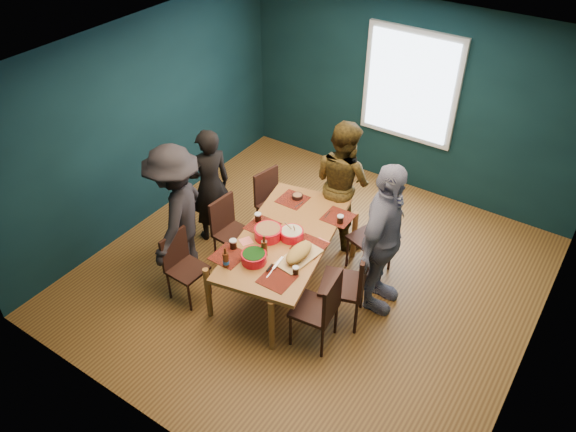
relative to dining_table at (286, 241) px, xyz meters
name	(u,v)px	position (x,y,z in m)	size (l,w,h in m)	color
room	(326,171)	(0.18, 0.55, 0.71)	(5.01, 5.01, 2.71)	olive
dining_table	(286,241)	(0.00, 0.00, 0.00)	(1.34, 2.09, 0.73)	#AB6433
chair_left_far	(271,198)	(-0.74, 0.76, -0.15)	(0.48, 0.48, 0.89)	black
chair_left_mid	(228,226)	(-0.84, 0.00, -0.15)	(0.43, 0.43, 0.88)	black
chair_left_near	(181,261)	(-0.89, -0.78, -0.17)	(0.40, 0.40, 0.84)	black
chair_right_far	(377,237)	(0.77, 0.77, -0.11)	(0.54, 0.54, 0.95)	black
chair_right_mid	(352,279)	(0.90, -0.07, -0.07)	(0.58, 0.58, 1.02)	black
chair_right_near	(322,306)	(0.81, -0.53, -0.12)	(0.47, 0.47, 0.94)	black
person_far_left	(210,186)	(-1.31, 0.25, 0.12)	(0.57, 0.37, 1.56)	black
person_back	(342,182)	(0.06, 1.17, 0.17)	(0.81, 0.63, 1.67)	black
person_right	(383,240)	(1.02, 0.33, 0.26)	(1.08, 0.45, 1.84)	silver
person_near_left	(177,214)	(-1.17, -0.49, 0.20)	(1.12, 0.64, 1.73)	black
bowl_salad	(268,232)	(-0.15, -0.13, 0.14)	(0.31, 0.31, 0.13)	red
bowl_dumpling	(292,234)	(0.08, 0.01, 0.13)	(0.26, 0.26, 0.24)	red
bowl_herbs	(254,257)	(-0.04, -0.54, 0.13)	(0.27, 0.27, 0.12)	red
cutting_board	(299,254)	(0.33, -0.24, 0.14)	(0.34, 0.67, 0.14)	#D5B973
small_bowl	(297,196)	(-0.29, 0.68, 0.10)	(0.13, 0.13, 0.05)	black
beer_bottle_a	(226,260)	(-0.24, -0.76, 0.16)	(0.07, 0.07, 0.25)	#451E0C
beer_bottle_b	(264,248)	(-0.01, -0.40, 0.17)	(0.07, 0.07, 0.26)	#451E0C
cola_glass_a	(233,244)	(-0.35, -0.49, 0.13)	(0.08, 0.08, 0.11)	black
cola_glass_b	(296,270)	(0.43, -0.46, 0.12)	(0.07, 0.07, 0.09)	black
cola_glass_c	(340,219)	(0.39, 0.54, 0.13)	(0.08, 0.08, 0.11)	black
cola_glass_d	(258,217)	(-0.42, 0.05, 0.13)	(0.08, 0.08, 0.11)	black
napkin_a	(321,243)	(0.40, 0.11, 0.07)	(0.15, 0.15, 0.00)	#FD7A6A
napkin_b	(246,241)	(-0.31, -0.32, 0.07)	(0.13, 0.13, 0.00)	#FD7A6A
napkin_c	(273,283)	(0.31, -0.70, 0.07)	(0.12, 0.12, 0.00)	#FD7A6A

